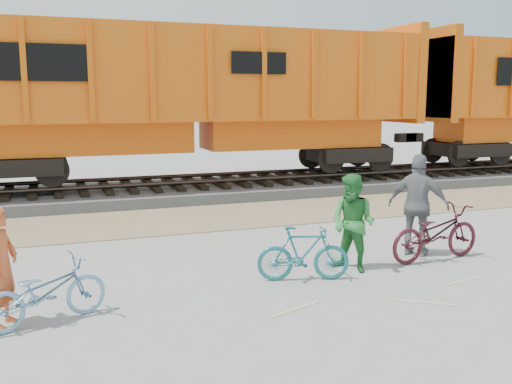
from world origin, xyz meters
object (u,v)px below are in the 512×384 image
at_px(bicycle_maroon, 435,233).
at_px(hopper_car_center, 196,94).
at_px(person_solo, 1,267).
at_px(person_woman, 418,205).
at_px(person_man, 353,223).
at_px(bicycle_teal, 303,253).
at_px(bicycle_blue, 45,292).

bearing_deg(bicycle_maroon, hopper_car_center, 9.19).
relative_size(person_solo, person_woman, 0.83).
bearing_deg(person_man, hopper_car_center, 152.33).
bearing_deg(bicycle_maroon, bicycle_teal, 89.68).
height_order(bicycle_blue, bicycle_maroon, bicycle_maroon).
relative_size(hopper_car_center, bicycle_maroon, 7.34).
height_order(bicycle_maroon, person_solo, person_solo).
xyz_separation_m(bicycle_blue, person_man, (4.85, 0.66, 0.40)).
bearing_deg(person_man, bicycle_blue, -113.29).
xyz_separation_m(hopper_car_center, person_solo, (-4.84, -9.05, -2.23)).
xyz_separation_m(hopper_car_center, person_woman, (2.11, -8.04, -2.07)).
distance_m(hopper_car_center, person_solo, 10.50).
height_order(bicycle_teal, bicycle_maroon, bicycle_maroon).
distance_m(bicycle_teal, bicycle_maroon, 2.72).
relative_size(bicycle_maroon, person_woman, 1.01).
bearing_deg(bicycle_blue, bicycle_teal, -103.19).
distance_m(hopper_car_center, person_man, 8.78).
xyz_separation_m(bicycle_blue, bicycle_teal, (3.85, 0.46, 0.02)).
bearing_deg(person_man, bicycle_teal, -109.78).
bearing_deg(person_solo, bicycle_teal, -65.52).
distance_m(bicycle_blue, bicycle_maroon, 6.60).
distance_m(hopper_car_center, bicycle_teal, 9.07).
relative_size(hopper_car_center, person_solo, 8.98).
bearing_deg(bicycle_teal, person_solo, 111.02).
xyz_separation_m(hopper_car_center, bicycle_blue, (-4.34, -9.15, -2.58)).
bearing_deg(person_woman, person_man, 63.24).
distance_m(bicycle_teal, person_man, 1.09).
relative_size(bicycle_teal, person_woman, 0.78).
xyz_separation_m(hopper_car_center, person_man, (0.51, -8.49, -2.18)).
distance_m(person_solo, person_man, 5.38).
relative_size(bicycle_blue, bicycle_teal, 1.10).
bearing_deg(bicycle_teal, bicycle_maroon, -68.57).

